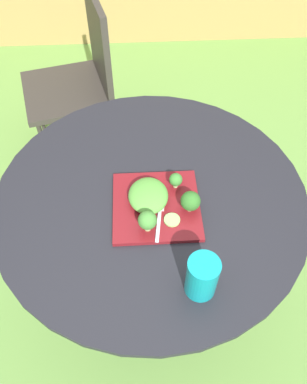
# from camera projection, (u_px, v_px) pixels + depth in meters

# --- Properties ---
(ground_plane) EXTENTS (12.00, 12.00, 0.00)m
(ground_plane) POSITION_uv_depth(u_px,v_px,m) (152.00, 292.00, 1.78)
(ground_plane) COLOR #669342
(patio_table) EXTENTS (0.98, 0.98, 0.74)m
(patio_table) POSITION_uv_depth(u_px,v_px,m) (151.00, 234.00, 1.39)
(patio_table) COLOR black
(patio_table) RESTS_ON ground_plane
(patio_chair) EXTENTS (0.53, 0.53, 0.90)m
(patio_chair) POSITION_uv_depth(u_px,v_px,m) (81.00, 73.00, 1.97)
(patio_chair) COLOR #332D28
(patio_chair) RESTS_ON ground_plane
(salad_plate) EXTENTS (0.26, 0.26, 0.01)m
(salad_plate) POSITION_uv_depth(u_px,v_px,m) (156.00, 206.00, 1.16)
(salad_plate) COLOR maroon
(salad_plate) RESTS_ON patio_table
(drinking_glass) EXTENTS (0.08, 0.08, 0.13)m
(drinking_glass) POSITION_uv_depth(u_px,v_px,m) (202.00, 278.00, 0.96)
(drinking_glass) COLOR #0F8C93
(drinking_glass) RESTS_ON patio_table
(fork) EXTENTS (0.04, 0.15, 0.00)m
(fork) POSITION_uv_depth(u_px,v_px,m) (160.00, 215.00, 1.13)
(fork) COLOR silver
(fork) RESTS_ON salad_plate
(lettuce_mound) EXTENTS (0.12, 0.14, 0.05)m
(lettuce_mound) POSITION_uv_depth(u_px,v_px,m) (148.00, 195.00, 1.15)
(lettuce_mound) COLOR #519338
(lettuce_mound) RESTS_ON salad_plate
(broccoli_floret_0) EXTENTS (0.05, 0.05, 0.07)m
(broccoli_floret_0) POSITION_uv_depth(u_px,v_px,m) (147.00, 220.00, 1.07)
(broccoli_floret_0) COLOR #99B770
(broccoli_floret_0) RESTS_ON salad_plate
(broccoli_floret_1) EXTENTS (0.06, 0.06, 0.07)m
(broccoli_floret_1) POSITION_uv_depth(u_px,v_px,m) (191.00, 201.00, 1.12)
(broccoli_floret_1) COLOR #99B770
(broccoli_floret_1) RESTS_ON salad_plate
(broccoli_floret_2) EXTENTS (0.04, 0.04, 0.05)m
(broccoli_floret_2) POSITION_uv_depth(u_px,v_px,m) (176.00, 180.00, 1.18)
(broccoli_floret_2) COLOR #99B770
(broccoli_floret_2) RESTS_ON salad_plate
(cucumber_slice_0) EXTENTS (0.05, 0.05, 0.01)m
(cucumber_slice_0) POSITION_uv_depth(u_px,v_px,m) (172.00, 220.00, 1.12)
(cucumber_slice_0) COLOR #8EB766
(cucumber_slice_0) RESTS_ON salad_plate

